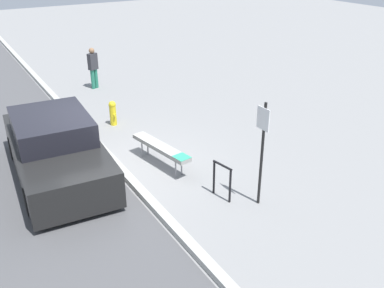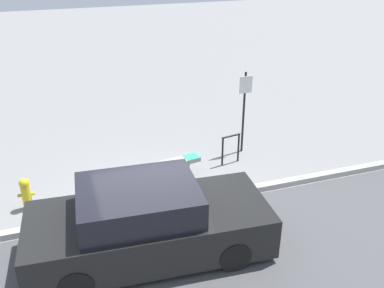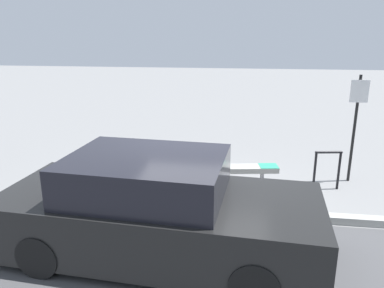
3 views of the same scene
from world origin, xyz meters
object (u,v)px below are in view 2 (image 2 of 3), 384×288
Objects in this scene: bench at (162,166)px; parked_car_near at (147,223)px; bike_rack at (231,146)px; fire_hydrant at (26,193)px; sign_post at (244,105)px.

parked_car_near reaches higher than bench.
bench is at bearing -167.09° from bike_rack.
parked_car_near reaches higher than bike_rack.
fire_hydrant is 3.19m from parked_car_near.
bench is 0.44× the size of parked_car_near.
bike_rack is (2.00, 0.46, 0.00)m from bench.
sign_post is (2.59, 1.01, 0.89)m from bench.
bike_rack is 0.36× the size of sign_post.
fire_hydrant is (-5.70, -1.06, -0.98)m from sign_post.
bike_rack is at bearing 5.71° from fire_hydrant.
sign_post is 5.88m from fire_hydrant.
sign_post is at bearing 10.52° from fire_hydrant.
fire_hydrant reaches higher than bench.
fire_hydrant is (-3.11, -0.05, -0.09)m from bench.
parked_car_near is (-3.48, -3.34, -0.72)m from sign_post.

